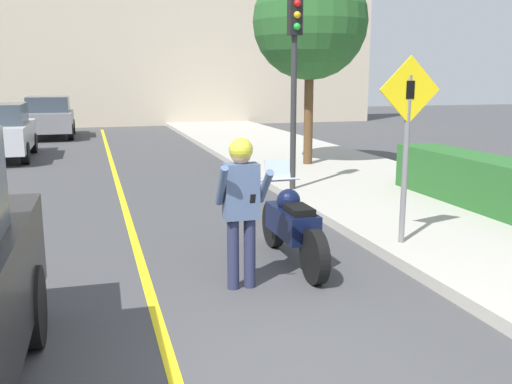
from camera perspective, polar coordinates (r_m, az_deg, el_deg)
The scene contains 10 objects.
sidewalk_curb at distance 10.26m, azimuth 19.87°, elevation -2.67°, with size 4.40×44.00×0.15m.
road_center_line at distance 10.31m, azimuth -12.68°, elevation -2.61°, with size 0.12×36.00×0.01m.
building_backdrop at distance 30.09m, azimuth -14.52°, elevation 14.86°, with size 28.00×1.20×8.87m.
motorcycle at distance 7.61m, azimuth 3.60°, elevation -3.35°, with size 0.62×2.28×1.32m.
person_biker at distance 6.55m, azimuth -1.48°, elevation -0.49°, with size 0.59×0.48×1.79m.
crossing_sign at distance 8.09m, azimuth 14.87°, elevation 5.77°, with size 0.91×0.08×2.59m.
traffic_light at distance 11.74m, azimuth 3.87°, elevation 13.27°, with size 0.26×0.30×3.87m.
hedge_row at distance 10.97m, azimuth 22.10°, elevation 0.85°, with size 0.90×4.76×0.89m.
street_tree at distance 15.37m, azimuth 5.44°, elevation 16.55°, with size 2.97×2.97×5.18m.
parked_car_grey at distance 24.99m, azimuth -19.95°, elevation 7.09°, with size 1.88×4.20×1.68m.
Camera 1 is at (-1.16, -4.00, 2.46)m, focal length 40.00 mm.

